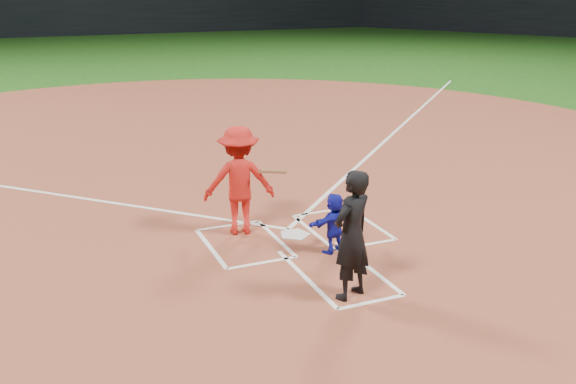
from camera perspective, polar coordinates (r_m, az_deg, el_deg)
name	(u,v)px	position (r m, az deg, el deg)	size (l,w,h in m)	color
ground	(295,235)	(11.75, 0.59, -3.89)	(120.00, 120.00, 0.00)	#194B12
home_plate_dirt	(204,156)	(17.14, -7.44, 3.17)	(28.00, 28.00, 0.01)	brown
stadium_wall_far	(65,16)	(58.21, -19.24, 14.57)	(80.00, 1.20, 3.20)	black
home_plate	(295,234)	(11.75, 0.59, -3.80)	(0.60, 0.60, 0.02)	silver
catcher	(334,223)	(10.90, 4.12, -2.74)	(0.97, 0.31, 1.04)	#1518AC
umpire	(352,235)	(9.22, 5.69, -3.84)	(0.71, 0.46, 1.94)	black
chalk_markings	(212,163)	(16.48, -6.76, 2.61)	(28.35, 17.32, 0.01)	white
batter_at_plate	(239,181)	(11.59, -4.37, 1.02)	(1.67, 1.01, 1.99)	red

